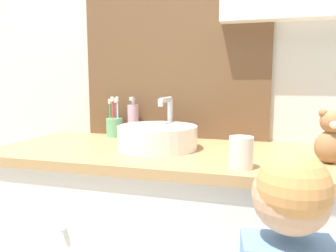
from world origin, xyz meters
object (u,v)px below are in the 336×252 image
(toothbrush_holder, at_px, (115,126))
(drinking_cup, at_px, (241,152))
(sink_basin, at_px, (158,136))
(teddy_bear, at_px, (331,138))
(soap_dispenser, at_px, (133,120))

(toothbrush_holder, distance_m, drinking_cup, 0.75)
(sink_basin, height_order, teddy_bear, sink_basin)
(sink_basin, xyz_separation_m, soap_dispenser, (-0.20, 0.22, 0.03))
(drinking_cup, bearing_deg, teddy_bear, 27.65)
(sink_basin, distance_m, drinking_cup, 0.40)
(toothbrush_holder, bearing_deg, teddy_bear, -16.99)
(sink_basin, height_order, toothbrush_holder, sink_basin)
(soap_dispenser, relative_size, teddy_bear, 1.08)
(toothbrush_holder, bearing_deg, soap_dispenser, 9.86)
(teddy_bear, bearing_deg, toothbrush_holder, 163.01)
(sink_basin, bearing_deg, drinking_cup, -32.74)
(soap_dispenser, height_order, drinking_cup, soap_dispenser)
(teddy_bear, bearing_deg, drinking_cup, -152.35)
(drinking_cup, bearing_deg, toothbrush_holder, 146.16)
(teddy_bear, relative_size, drinking_cup, 1.80)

